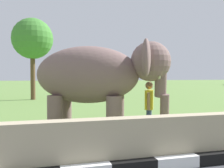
{
  "coord_description": "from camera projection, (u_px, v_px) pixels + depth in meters",
  "views": [
    {
      "loc": [
        2.11,
        -0.27,
        1.82
      ],
      "look_at": [
        3.93,
        6.41,
        1.6
      ],
      "focal_mm": 39.4,
      "sensor_mm": 36.0,
      "label": 1
    }
  ],
  "objects": [
    {
      "name": "tree_distant",
      "position": [
        32.0,
        39.0,
        19.03
      ],
      "size": [
        3.15,
        3.15,
        6.32
      ],
      "color": "brown",
      "rests_on": "ground_plane"
    },
    {
      "name": "barrier_parapet",
      "position": [
        39.0,
        149.0,
        4.43
      ],
      "size": [
        28.0,
        0.36,
        1.0
      ],
      "primitive_type": "cube",
      "color": "tan",
      "rests_on": "ground_plane"
    },
    {
      "name": "elephant",
      "position": [
        99.0,
        76.0,
        7.29
      ],
      "size": [
        4.05,
        3.16,
        2.83
      ],
      "color": "#785D5A",
      "rests_on": "ground_plane"
    },
    {
      "name": "person_handler",
      "position": [
        149.0,
        106.0,
        7.45
      ],
      "size": [
        0.39,
        0.61,
        1.66
      ],
      "color": "navy",
      "rests_on": "ground_plane"
    }
  ]
}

